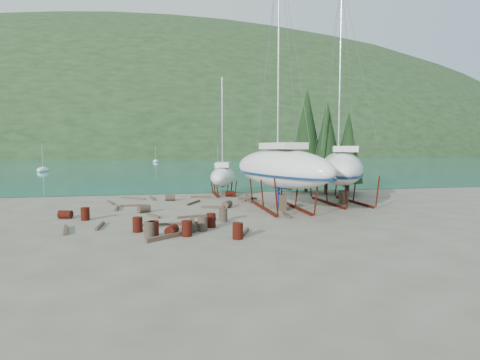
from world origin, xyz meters
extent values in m
plane|color=#5E5A4A|center=(0.00, 0.00, 0.00)|extent=(600.00, 600.00, 0.00)
plane|color=#177672|center=(0.00, 315.00, 0.01)|extent=(700.00, 700.00, 0.00)
ellipsoid|color=#1F2F17|center=(0.00, 320.00, 0.00)|extent=(800.00, 360.00, 110.00)
cube|color=beige|center=(-60.00, 190.00, 2.00)|extent=(6.00, 5.00, 4.00)
cube|color=#A54C2D|center=(-60.00, 190.00, 4.80)|extent=(6.60, 5.60, 1.60)
cube|color=beige|center=(-20.00, 190.00, 2.00)|extent=(6.00, 5.00, 4.00)
cube|color=#A54C2D|center=(-20.00, 190.00, 4.80)|extent=(6.60, 5.60, 1.60)
cube|color=beige|center=(30.00, 190.00, 2.00)|extent=(6.00, 5.00, 4.00)
cube|color=#A54C2D|center=(30.00, 190.00, 4.80)|extent=(6.60, 5.60, 1.60)
cylinder|color=black|center=(12.50, 12.00, 0.80)|extent=(0.36, 0.36, 1.60)
cone|color=black|center=(12.50, 12.00, 5.80)|extent=(3.60, 3.60, 8.40)
cylinder|color=black|center=(14.00, 10.00, 0.68)|extent=(0.36, 0.36, 1.36)
cone|color=black|center=(14.00, 10.00, 4.93)|extent=(3.06, 3.06, 7.14)
cylinder|color=black|center=(11.00, 14.00, 0.92)|extent=(0.36, 0.36, 1.84)
cone|color=black|center=(11.00, 14.00, 6.67)|extent=(4.14, 4.14, 9.66)
cylinder|color=black|center=(15.50, 13.00, 0.72)|extent=(0.36, 0.36, 1.44)
cone|color=black|center=(15.50, 13.00, 5.22)|extent=(3.24, 3.24, 7.56)
ellipsoid|color=white|center=(-30.00, 60.00, 0.38)|extent=(2.00, 5.00, 1.40)
cylinder|color=silver|center=(-30.00, 60.00, 3.23)|extent=(0.08, 0.08, 5.00)
ellipsoid|color=white|center=(10.00, 80.00, 0.38)|extent=(2.00, 5.00, 1.40)
cylinder|color=silver|center=(10.00, 80.00, 3.23)|extent=(0.08, 0.08, 5.00)
ellipsoid|color=white|center=(-8.00, 110.00, 0.38)|extent=(2.00, 5.00, 1.40)
cylinder|color=silver|center=(-8.00, 110.00, 3.23)|extent=(0.08, 0.08, 5.00)
ellipsoid|color=white|center=(4.59, 3.29, 3.31)|extent=(6.89, 13.76, 3.08)
cube|color=#0E2446|center=(4.59, 2.63, 2.21)|extent=(0.81, 2.37, 1.00)
cube|color=silver|center=(4.59, 2.63, 5.10)|extent=(3.00, 4.36, 0.50)
cylinder|color=silver|center=(4.59, 3.95, 12.88)|extent=(0.14, 0.14, 15.87)
cube|color=#51150D|center=(3.24, 3.29, 0.10)|extent=(0.18, 7.27, 0.20)
cube|color=#51150D|center=(5.94, 3.29, 0.10)|extent=(0.18, 7.27, 0.20)
cube|color=brown|center=(4.59, 2.63, 0.63)|extent=(0.50, 0.80, 1.26)
ellipsoid|color=white|center=(10.89, 5.30, 3.14)|extent=(8.23, 12.76, 2.92)
cube|color=#0E2446|center=(10.89, 4.68, 2.13)|extent=(1.12, 2.14, 1.00)
cube|color=silver|center=(10.89, 4.68, 4.85)|extent=(3.29, 4.19, 0.50)
cylinder|color=silver|center=(10.89, 5.92, 12.12)|extent=(0.14, 0.14, 14.82)
cube|color=#51150D|center=(9.64, 5.30, 0.10)|extent=(0.18, 6.79, 0.20)
cube|color=#51150D|center=(12.15, 5.30, 0.10)|extent=(0.18, 6.79, 0.20)
cube|color=brown|center=(10.89, 4.68, 0.59)|extent=(0.50, 0.80, 1.18)
ellipsoid|color=white|center=(1.46, 13.27, 1.98)|extent=(4.38, 8.07, 1.98)
cube|color=#0E2446|center=(1.46, 12.88, 1.44)|extent=(0.61, 1.40, 1.00)
cube|color=silver|center=(1.46, 12.88, 3.22)|extent=(1.90, 2.58, 0.50)
cylinder|color=silver|center=(1.46, 13.65, 7.69)|extent=(0.14, 0.14, 9.24)
cube|color=#51150D|center=(0.61, 13.27, 0.10)|extent=(0.18, 4.24, 0.20)
cube|color=#51150D|center=(2.30, 13.27, 0.10)|extent=(0.18, 4.24, 0.20)
cube|color=brown|center=(1.46, 12.88, 0.25)|extent=(0.50, 0.80, 0.49)
imported|color=navy|center=(4.37, 2.90, 0.93)|extent=(0.64, 0.78, 1.85)
cylinder|color=#51150D|center=(-6.11, -3.15, 0.44)|extent=(0.58, 0.58, 0.88)
cylinder|color=#2D2823|center=(-2.96, -3.66, 0.29)|extent=(0.74, 0.98, 0.58)
cylinder|color=#51150D|center=(-11.39, 2.19, 0.29)|extent=(0.99, 0.77, 0.58)
cylinder|color=#51150D|center=(1.97, 11.85, 0.29)|extent=(0.90, 0.61, 0.58)
cylinder|color=#2D2823|center=(-0.69, -0.94, 0.44)|extent=(0.58, 0.58, 0.88)
cylinder|color=#51150D|center=(-0.65, -5.99, 0.44)|extent=(0.58, 0.58, 0.88)
cylinder|color=#51150D|center=(-9.89, 1.28, 0.44)|extent=(0.58, 0.58, 0.88)
cylinder|color=#2D2823|center=(-4.07, 9.90, 0.29)|extent=(0.91, 0.62, 0.58)
cylinder|color=#51150D|center=(-5.15, -4.53, 0.44)|extent=(0.58, 0.58, 0.88)
cylinder|color=#2D2823|center=(0.52, 4.75, 0.29)|extent=(0.97, 1.05, 0.58)
cylinder|color=#51150D|center=(-4.15, -4.42, 0.29)|extent=(0.85, 1.03, 0.58)
cylinder|color=#51150D|center=(-3.32, -4.81, 0.44)|extent=(0.58, 0.58, 0.88)
cylinder|color=#51150D|center=(-1.72, -2.72, 0.44)|extent=(0.58, 0.58, 0.88)
cylinder|color=#2D2823|center=(-6.13, 3.66, 0.29)|extent=(1.05, 0.94, 0.58)
cylinder|color=#2D2823|center=(-5.35, -4.70, 0.44)|extent=(0.58, 0.58, 0.88)
cylinder|color=#2D2823|center=(-2.33, -3.60, 0.44)|extent=(0.58, 0.58, 0.88)
cube|color=brown|center=(-7.62, 11.85, 0.07)|extent=(2.44, 1.79, 0.14)
cube|color=brown|center=(4.08, 0.13, 0.10)|extent=(0.39, 1.95, 0.19)
cube|color=brown|center=(-8.34, 5.61, 0.09)|extent=(0.26, 2.08, 0.19)
cube|color=brown|center=(-4.73, -1.52, 0.07)|extent=(2.74, 0.28, 0.15)
cube|color=brown|center=(-5.38, 1.70, 0.09)|extent=(1.03, 1.78, 0.17)
cube|color=brown|center=(-2.12, -1.49, 0.08)|extent=(2.10, 2.52, 0.16)
cube|color=brown|center=(-1.10, 11.40, 0.10)|extent=(1.96, 0.48, 0.19)
cube|color=brown|center=(0.04, -4.71, 0.09)|extent=(0.76, 1.61, 0.17)
cube|color=brown|center=(-0.72, 4.69, 0.09)|extent=(1.87, 0.82, 0.19)
cube|color=brown|center=(-5.77, 11.44, 0.08)|extent=(0.63, 2.63, 0.15)
cube|color=brown|center=(-2.07, 7.65, 0.08)|extent=(1.42, 2.54, 0.16)
cube|color=brown|center=(-2.40, 0.90, 0.08)|extent=(2.62, 0.80, 0.15)
cube|color=brown|center=(-8.52, -1.34, 0.08)|extent=(0.22, 2.32, 0.17)
cube|color=brown|center=(-10.32, -2.17, 0.09)|extent=(0.71, 2.36, 0.18)
cube|color=brown|center=(-9.34, 9.20, 0.07)|extent=(0.96, 2.46, 0.15)
cube|color=brown|center=(-4.32, -5.09, 0.11)|extent=(2.48, 1.90, 0.23)
cube|color=brown|center=(-7.20, 6.98, 0.08)|extent=(2.17, 0.23, 0.16)
cube|color=brown|center=(-2.87, -2.75, 0.10)|extent=(0.20, 1.80, 0.20)
cube|color=brown|center=(-2.87, -2.75, 0.30)|extent=(1.80, 0.20, 0.20)
cube|color=brown|center=(-2.87, -2.75, 0.50)|extent=(0.20, 1.80, 0.20)
cube|color=brown|center=(2.93, 7.77, 0.10)|extent=(0.20, 1.80, 0.20)
cube|color=brown|center=(2.93, 7.77, 0.30)|extent=(1.80, 0.20, 0.20)
cube|color=brown|center=(2.93, 7.77, 0.50)|extent=(0.20, 1.80, 0.20)
camera|label=1|loc=(-4.41, -25.58, 4.90)|focal=28.00mm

